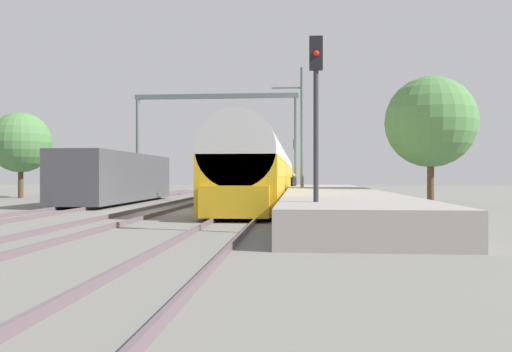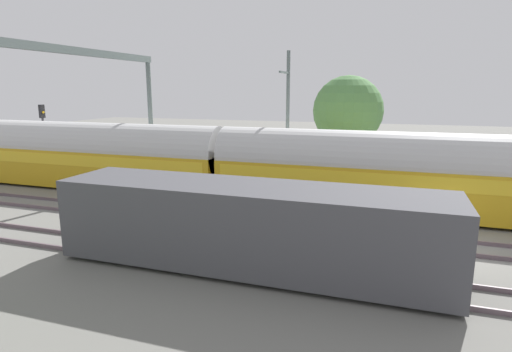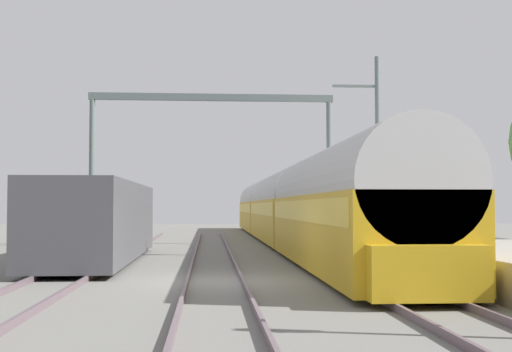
{
  "view_description": "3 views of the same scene",
  "coord_description": "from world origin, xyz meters",
  "px_view_note": "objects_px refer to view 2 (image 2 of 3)",
  "views": [
    {
      "loc": [
        6.3,
        -22.92,
        1.62
      ],
      "look_at": [
        4.13,
        3.9,
        1.57
      ],
      "focal_mm": 36.6,
      "sensor_mm": 36.0,
      "label": 1
    },
    {
      "loc": [
        -16.59,
        2.26,
        5.93
      ],
      "look_at": [
        -0.71,
        7.54,
        2.45
      ],
      "focal_mm": 29.38,
      "sensor_mm": 36.0,
      "label": 2
    },
    {
      "loc": [
        -0.18,
        -18.38,
        2.02
      ],
      "look_at": [
        2.07,
        13.55,
        3.45
      ],
      "focal_mm": 47.64,
      "sensor_mm": 36.0,
      "label": 3
    }
  ],
  "objects_px": {
    "freight_car": "(249,227)",
    "person_crossing": "(235,174)",
    "railway_signal_far": "(44,131)",
    "catenary_gantry": "(78,95)",
    "passenger_train": "(98,156)"
  },
  "relations": [
    {
      "from": "freight_car",
      "to": "railway_signal_far",
      "type": "xyz_separation_m",
      "value": [
        10.18,
        18.5,
        1.67
      ]
    },
    {
      "from": "railway_signal_far",
      "to": "catenary_gantry",
      "type": "distance_m",
      "value": 10.67
    },
    {
      "from": "passenger_train",
      "to": "railway_signal_far",
      "type": "relative_size",
      "value": 10.04
    },
    {
      "from": "passenger_train",
      "to": "person_crossing",
      "type": "height_order",
      "value": "passenger_train"
    },
    {
      "from": "freight_car",
      "to": "person_crossing",
      "type": "height_order",
      "value": "freight_car"
    },
    {
      "from": "freight_car",
      "to": "railway_signal_far",
      "type": "bearing_deg",
      "value": 61.16
    },
    {
      "from": "freight_car",
      "to": "catenary_gantry",
      "type": "relative_size",
      "value": 1.03
    },
    {
      "from": "person_crossing",
      "to": "railway_signal_far",
      "type": "height_order",
      "value": "railway_signal_far"
    },
    {
      "from": "railway_signal_far",
      "to": "person_crossing",
      "type": "bearing_deg",
      "value": -90.18
    },
    {
      "from": "passenger_train",
      "to": "freight_car",
      "type": "height_order",
      "value": "passenger_train"
    },
    {
      "from": "person_crossing",
      "to": "catenary_gantry",
      "type": "distance_m",
      "value": 9.42
    },
    {
      "from": "passenger_train",
      "to": "person_crossing",
      "type": "bearing_deg",
      "value": -77.02
    },
    {
      "from": "person_crossing",
      "to": "catenary_gantry",
      "type": "height_order",
      "value": "catenary_gantry"
    },
    {
      "from": "passenger_train",
      "to": "catenary_gantry",
      "type": "distance_m",
      "value": 6.07
    },
    {
      "from": "passenger_train",
      "to": "catenary_gantry",
      "type": "xyz_separation_m",
      "value": [
        -4.13,
        -2.51,
        3.67
      ]
    }
  ]
}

